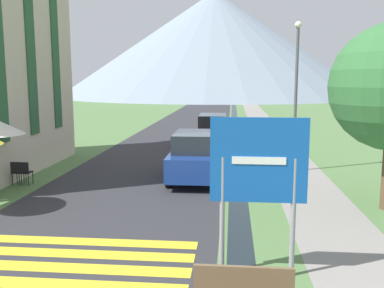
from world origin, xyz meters
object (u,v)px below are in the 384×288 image
object	(u,v)px
road_sign	(258,174)
cafe_chair_far_left	(25,171)
cafe_chair_far_right	(18,171)
parked_car_far	(213,130)
streetlamp	(296,86)
parked_car_near	(195,156)

from	to	relation	value
road_sign	cafe_chair_far_left	size ratio (longest dim) A/B	3.61
cafe_chair_far_right	cafe_chair_far_left	bearing A→B (deg)	-22.20
parked_car_far	streetlamp	bearing A→B (deg)	-59.85
road_sign	cafe_chair_far_left	bearing A→B (deg)	140.98
road_sign	parked_car_far	size ratio (longest dim) A/B	0.67
cafe_chair_far_left	cafe_chair_far_right	bearing A→B (deg)	-176.35
road_sign	parked_car_near	xyz separation A→B (m)	(-1.88, 7.79, -1.09)
parked_car_near	road_sign	bearing A→B (deg)	-76.44
cafe_chair_far_left	streetlamp	distance (m)	10.86
parked_car_far	cafe_chair_far_left	distance (m)	11.43
parked_car_far	streetlamp	xyz separation A→B (m)	(3.62, -6.23, 2.59)
cafe_chair_far_left	cafe_chair_far_right	size ratio (longest dim) A/B	1.00
parked_car_near	cafe_chair_far_left	distance (m)	6.17
cafe_chair_far_left	cafe_chair_far_right	world-z (taller)	same
road_sign	cafe_chair_far_left	distance (m)	10.24
parked_car_far	cafe_chair_far_left	size ratio (longest dim) A/B	5.39
parked_car_near	streetlamp	size ratio (longest dim) A/B	0.72
road_sign	cafe_chair_far_left	xyz separation A→B (m)	(-7.87, 6.38, -1.49)
road_sign	cafe_chair_far_right	xyz separation A→B (m)	(-8.13, 6.38, -1.49)
parked_car_far	streetlamp	world-z (taller)	streetlamp
cafe_chair_far_left	parked_car_near	bearing A→B (deg)	17.49
road_sign	streetlamp	size ratio (longest dim) A/B	0.51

